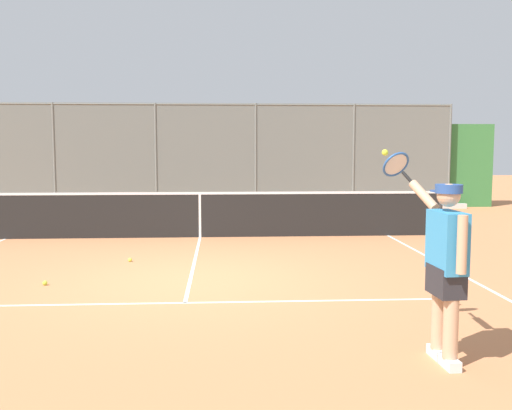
{
  "coord_description": "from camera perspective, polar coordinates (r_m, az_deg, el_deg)",
  "views": [
    {
      "loc": [
        -0.45,
        8.31,
        1.91
      ],
      "look_at": [
        -0.97,
        -0.33,
        1.05
      ],
      "focal_mm": 41.17,
      "sensor_mm": 36.0,
      "label": 1
    }
  ],
  "objects": [
    {
      "name": "court_line_markings",
      "position": [
        7.06,
        -7.07,
        -10.05
      ],
      "size": [
        8.13,
        9.58,
        0.01
      ],
      "color": "white",
      "rests_on": "ground"
    },
    {
      "name": "tennis_net",
      "position": [
        12.43,
        -5.47,
        -0.89
      ],
      "size": [
        10.45,
        0.09,
        1.07
      ],
      "color": "#2D2D2D",
      "rests_on": "ground"
    },
    {
      "name": "tennis_player",
      "position": [
        5.43,
        17.89,
        -5.07
      ],
      "size": [
        0.52,
        1.34,
        1.89
      ],
      "rotation": [
        0.0,
        0.0,
        -1.52
      ],
      "color": "silver",
      "rests_on": "ground"
    },
    {
      "name": "fence_backdrop",
      "position": [
        18.55,
        -4.81,
        3.8
      ],
      "size": [
        18.11,
        1.37,
        3.22
      ],
      "color": "slate",
      "rests_on": "ground"
    },
    {
      "name": "tennis_ball_mid_court",
      "position": [
        8.69,
        -19.82,
        -7.14
      ],
      "size": [
        0.07,
        0.07,
        0.07
      ],
      "primitive_type": "sphere",
      "color": "#C1D138",
      "rests_on": "ground"
    },
    {
      "name": "ground_plane",
      "position": [
        8.54,
        -6.41,
        -7.29
      ],
      "size": [
        60.0,
        60.0,
        0.0
      ],
      "primitive_type": "plane",
      "color": "#C67A4C"
    },
    {
      "name": "tennis_ball_by_sideline",
      "position": [
        10.04,
        -12.14,
        -5.22
      ],
      "size": [
        0.07,
        0.07,
        0.07
      ],
      "primitive_type": "sphere",
      "color": "#D6E042",
      "rests_on": "ground"
    }
  ]
}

